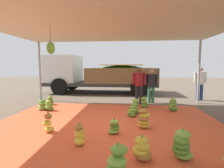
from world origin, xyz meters
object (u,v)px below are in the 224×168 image
at_px(banana_bunch_12, 117,161).
at_px(cargo_truck_main, 97,74).
at_px(banana_bunch_1, 142,149).
at_px(banana_bunch_8, 135,107).
at_px(banana_bunch_4, 48,124).
at_px(banana_bunch_5, 80,135).
at_px(worker_0, 151,83).
at_px(banana_bunch_6, 114,127).
at_px(banana_bunch_13, 182,146).
at_px(banana_bunch_3, 49,106).
at_px(banana_bunch_11, 173,105).
at_px(banana_bunch_9, 50,101).
at_px(worker_2, 139,83).
at_px(banana_bunch_10, 132,111).
at_px(banana_bunch_7, 42,105).
at_px(banana_bunch_14, 144,119).
at_px(banana_bunch_0, 144,103).
at_px(worker_1, 200,81).

xyz_separation_m(banana_bunch_12, cargo_truck_main, (-1.85, 8.42, 0.99)).
distance_m(banana_bunch_1, banana_bunch_8, 3.03).
bearing_deg(banana_bunch_8, banana_bunch_4, -138.82).
relative_size(banana_bunch_5, worker_0, 0.30).
relative_size(banana_bunch_1, banana_bunch_6, 1.08).
bearing_deg(banana_bunch_13, banana_bunch_4, 161.99).
height_order(banana_bunch_3, banana_bunch_11, banana_bunch_11).
bearing_deg(banana_bunch_12, banana_bunch_5, 132.44).
bearing_deg(banana_bunch_4, worker_0, 52.12).
height_order(banana_bunch_4, banana_bunch_9, banana_bunch_4).
xyz_separation_m(banana_bunch_12, worker_2, (0.66, 5.26, 0.75)).
bearing_deg(worker_2, banana_bunch_4, -123.77).
xyz_separation_m(banana_bunch_9, worker_2, (3.93, 0.63, 0.78)).
bearing_deg(worker_0, banana_bunch_3, -155.39).
distance_m(banana_bunch_1, banana_bunch_10, 2.66).
height_order(banana_bunch_7, banana_bunch_8, banana_bunch_8).
relative_size(banana_bunch_3, cargo_truck_main, 0.07).
xyz_separation_m(banana_bunch_7, banana_bunch_9, (-0.12, 0.94, -0.01)).
xyz_separation_m(banana_bunch_1, banana_bunch_11, (1.44, 3.51, 0.03)).
distance_m(banana_bunch_13, banana_bunch_14, 1.62).
height_order(banana_bunch_3, worker_2, worker_2).
distance_m(banana_bunch_1, banana_bunch_6, 1.29).
bearing_deg(banana_bunch_4, banana_bunch_11, 33.75).
bearing_deg(banana_bunch_8, banana_bunch_1, -90.21).
distance_m(banana_bunch_5, banana_bunch_11, 4.08).
height_order(banana_bunch_4, banana_bunch_11, banana_bunch_4).
bearing_deg(worker_0, banana_bunch_13, -91.27).
bearing_deg(worker_2, banana_bunch_12, -97.19).
bearing_deg(banana_bunch_0, banana_bunch_14, -95.75).
height_order(banana_bunch_8, worker_1, worker_1).
bearing_deg(banana_bunch_7, banana_bunch_5, -50.34).
bearing_deg(cargo_truck_main, banana_bunch_4, -89.94).
bearing_deg(banana_bunch_5, banana_bunch_10, 61.70).
height_order(banana_bunch_0, banana_bunch_9, banana_bunch_0).
bearing_deg(banana_bunch_7, banana_bunch_3, -15.04).
bearing_deg(banana_bunch_3, banana_bunch_1, -44.00).
height_order(banana_bunch_12, worker_0, worker_0).
bearing_deg(worker_0, banana_bunch_1, -99.36).
xyz_separation_m(banana_bunch_14, worker_2, (0.06, 3.18, 0.71)).
relative_size(banana_bunch_6, banana_bunch_13, 0.72).
bearing_deg(banana_bunch_9, banana_bunch_10, -22.92).
height_order(banana_bunch_0, banana_bunch_10, banana_bunch_0).
height_order(banana_bunch_11, banana_bunch_12, banana_bunch_11).
relative_size(banana_bunch_13, banana_bunch_14, 1.01).
bearing_deg(worker_0, banana_bunch_14, -100.71).
distance_m(banana_bunch_11, worker_0, 1.75).
xyz_separation_m(banana_bunch_1, banana_bunch_8, (0.01, 3.03, 0.06)).
bearing_deg(banana_bunch_6, banana_bunch_10, 72.29).
distance_m(worker_0, worker_2, 0.62).
height_order(banana_bunch_4, banana_bunch_10, banana_bunch_4).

